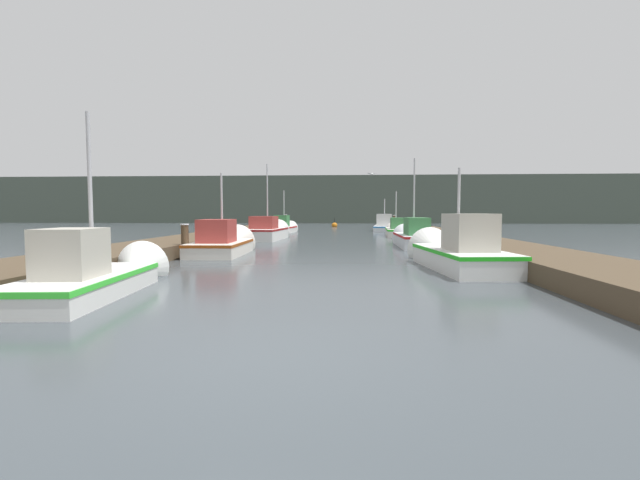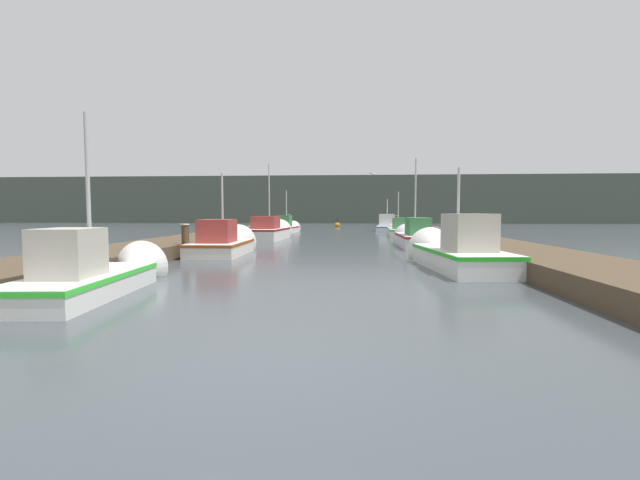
% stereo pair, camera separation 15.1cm
% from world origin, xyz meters
% --- Properties ---
extents(ground_plane, '(200.00, 200.00, 0.00)m').
position_xyz_m(ground_plane, '(0.00, 0.00, 0.00)').
color(ground_plane, '#3D4449').
extents(dock_left, '(2.80, 40.00, 0.49)m').
position_xyz_m(dock_left, '(-6.53, 16.00, 0.24)').
color(dock_left, '#4C3D2B').
rests_on(dock_left, ground_plane).
extents(dock_right, '(2.80, 40.00, 0.49)m').
position_xyz_m(dock_right, '(6.53, 16.00, 0.24)').
color(dock_right, '#4C3D2B').
rests_on(dock_right, ground_plane).
extents(distant_shore_ridge, '(120.00, 16.00, 6.99)m').
position_xyz_m(distant_shore_ridge, '(0.00, 65.70, 3.49)').
color(distant_shore_ridge, '#424C42').
rests_on(distant_shore_ridge, ground_plane).
extents(fishing_boat_0, '(1.83, 4.86, 4.08)m').
position_xyz_m(fishing_boat_0, '(-4.30, 4.00, 0.36)').
color(fishing_boat_0, silver).
rests_on(fishing_boat_0, ground_plane).
extents(fishing_boat_1, '(2.21, 5.51, 3.46)m').
position_xyz_m(fishing_boat_1, '(4.06, 8.53, 0.46)').
color(fishing_boat_1, silver).
rests_on(fishing_boat_1, ground_plane).
extents(fishing_boat_2, '(1.91, 4.66, 3.76)m').
position_xyz_m(fishing_boat_2, '(-4.07, 12.17, 0.41)').
color(fishing_boat_2, silver).
rests_on(fishing_boat_2, ground_plane).
extents(fishing_boat_3, '(1.58, 5.57, 4.64)m').
position_xyz_m(fishing_boat_3, '(4.05, 16.61, 0.44)').
color(fishing_boat_3, silver).
rests_on(fishing_boat_3, ground_plane).
extents(fishing_boat_4, '(2.07, 5.27, 5.01)m').
position_xyz_m(fishing_boat_4, '(-3.94, 21.07, 0.48)').
color(fishing_boat_4, silver).
rests_on(fishing_boat_4, ground_plane).
extents(fishing_boat_5, '(1.62, 5.86, 3.44)m').
position_xyz_m(fishing_boat_5, '(4.23, 25.67, 0.38)').
color(fishing_boat_5, silver).
rests_on(fishing_boat_5, ground_plane).
extents(fishing_boat_6, '(1.81, 4.48, 3.79)m').
position_xyz_m(fishing_boat_6, '(-4.20, 29.52, 0.40)').
color(fishing_boat_6, silver).
rests_on(fishing_boat_6, ground_plane).
extents(fishing_boat_7, '(2.32, 6.12, 3.43)m').
position_xyz_m(fishing_boat_7, '(4.19, 34.18, 0.41)').
color(fishing_boat_7, silver).
rests_on(fishing_boat_7, ground_plane).
extents(mooring_piling_0, '(0.34, 0.34, 1.43)m').
position_xyz_m(mooring_piling_0, '(-5.22, 37.16, 0.72)').
color(mooring_piling_0, '#473523').
rests_on(mooring_piling_0, ground_plane).
extents(mooring_piling_1, '(0.30, 0.30, 1.24)m').
position_xyz_m(mooring_piling_1, '(-5.00, 10.41, 0.62)').
color(mooring_piling_1, '#473523').
rests_on(mooring_piling_1, ground_plane).
extents(mooring_piling_2, '(0.31, 0.31, 1.20)m').
position_xyz_m(mooring_piling_2, '(-5.25, 4.69, 0.61)').
color(mooring_piling_2, '#473523').
rests_on(mooring_piling_2, ground_plane).
extents(mooring_piling_3, '(0.34, 0.34, 1.36)m').
position_xyz_m(mooring_piling_3, '(5.27, 35.76, 0.69)').
color(mooring_piling_3, '#473523').
rests_on(mooring_piling_3, ground_plane).
extents(channel_buoy, '(0.63, 0.63, 1.13)m').
position_xyz_m(channel_buoy, '(-0.57, 42.96, 0.18)').
color(channel_buoy, '#BF6513').
rests_on(channel_buoy, ground_plane).
extents(seagull_lead, '(0.54, 0.36, 0.12)m').
position_xyz_m(seagull_lead, '(2.29, 21.41, 3.93)').
color(seagull_lead, white).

